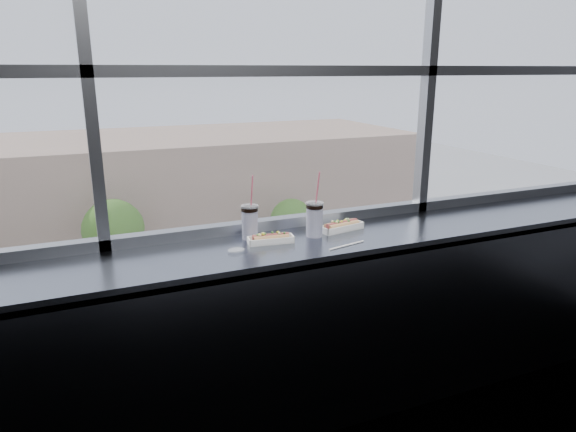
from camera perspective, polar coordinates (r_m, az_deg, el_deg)
name	(u,v)px	position (r m, az deg, el deg)	size (l,w,h in m)	color
wall_back_lower	(282,311)	(3.27, -0.72, -10.47)	(6.00, 6.00, 0.00)	black
window_glass	(279,13)	(2.96, -1.01, 21.63)	(6.00, 6.00, 0.00)	silver
window_mullions	(280,13)	(2.94, -0.85, 21.67)	(6.00, 0.08, 2.40)	gray
counter	(300,246)	(2.84, 1.35, -3.34)	(6.00, 0.55, 0.06)	slate
counter_fascia	(319,352)	(2.85, 3.46, -14.83)	(6.00, 0.04, 1.04)	slate
hotdog_tray_left	(271,239)	(2.79, -1.93, -2.52)	(0.26, 0.11, 0.06)	white
hotdog_tray_right	(342,226)	(3.01, 6.00, -1.11)	(0.28, 0.13, 0.07)	white
soda_cup_left	(250,220)	(2.84, -4.27, -0.48)	(0.10, 0.10, 0.36)	white
soda_cup_right	(315,218)	(2.88, 2.96, -0.18)	(0.10, 0.10, 0.37)	white
loose_straw	(347,245)	(2.76, 6.55, -3.25)	(0.01, 0.01, 0.24)	white
wrapper	(236,250)	(2.67, -5.77, -3.76)	(0.10, 0.07, 0.02)	silver
plaza_ground	(94,223)	(48.02, -20.78, -0.74)	(120.00, 120.00, 0.00)	#A6A6A6
street_asphalt	(121,356)	(26.18, -18.05, -14.54)	(80.00, 10.00, 0.06)	black
far_sidewalk	(108,291)	(33.37, -19.40, -7.83)	(80.00, 6.00, 0.04)	#A6A6A6
far_building	(92,192)	(41.71, -20.93, 2.51)	(50.00, 14.00, 8.00)	tan
car_near_d	(318,339)	(24.08, 3.32, -13.53)	(6.44, 2.68, 2.15)	#B3AE8F
car_far_c	(302,272)	(31.75, 1.52, -6.22)	(5.50, 2.29, 1.83)	#B9AE94
car_far_b	(118,300)	(29.28, -18.38, -8.83)	(6.20, 2.58, 2.07)	#B22700
car_near_c	(165,375)	(22.36, -13.50, -16.85)	(5.79, 2.41, 1.93)	maroon
pedestrian_a	(10,284)	(34.14, -28.51, -6.66)	(0.82, 0.62, 1.85)	#66605B
pedestrian_d	(263,253)	(34.34, -2.75, -4.14)	(1.00, 0.75, 2.25)	#66605B
pedestrian_b	(101,279)	(32.18, -20.02, -6.59)	(0.99, 0.74, 2.23)	#66605B
tree_center	(113,229)	(32.10, -18.82, -1.43)	(3.62, 3.62, 5.66)	#47382B
tree_right	(292,220)	(34.91, 0.40, -0.45)	(2.92, 2.92, 4.56)	#47382B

